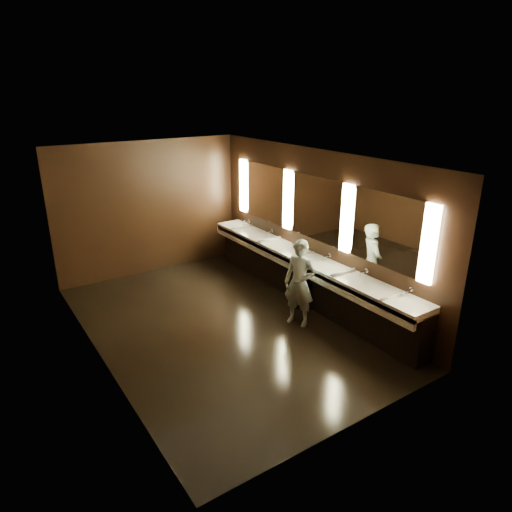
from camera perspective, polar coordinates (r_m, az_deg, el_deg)
The scene contains 10 objects.
floor at distance 7.86m, azimuth -4.26°, elevation -8.55°, with size 6.00×6.00×0.00m, color black.
ceiling at distance 6.96m, azimuth -4.87°, elevation 12.07°, with size 4.00×6.00×0.02m, color #2D2D2B.
wall_back at distance 9.92m, azimuth -13.16°, elevation 5.85°, with size 4.00×0.02×2.80m, color black.
wall_front at distance 5.10m, azimuth 12.47°, elevation -8.17°, with size 4.00×0.02×2.80m, color black.
wall_left at distance 6.62m, azimuth -19.79°, elevation -2.11°, with size 0.02×6.00×2.80m, color black.
wall_right at distance 8.40m, azimuth 7.43°, elevation 3.62°, with size 0.02×6.00×2.80m, color black.
sink_counter at distance 8.57m, azimuth 6.11°, elevation -2.39°, with size 0.55×5.40×1.01m.
mirror_band at distance 8.29m, azimuth 7.44°, elevation 5.92°, with size 0.06×5.03×1.15m.
person at distance 7.60m, azimuth 5.46°, elevation -3.40°, with size 0.54×0.36×1.49m, color #7CA1B9.
trash_bin at distance 8.39m, azimuth 5.87°, elevation -4.68°, with size 0.33×0.33×0.52m, color black.
Camera 1 is at (-3.34, -6.03, 3.80)m, focal length 32.00 mm.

